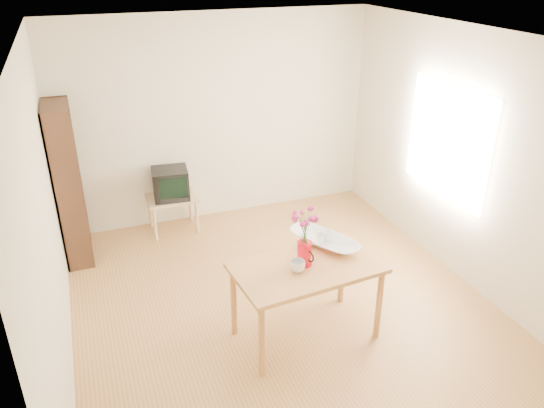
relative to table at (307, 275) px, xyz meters
name	(u,v)px	position (x,y,z in m)	size (l,w,h in m)	color
room	(287,187)	(0.00, 0.49, 0.64)	(4.50, 4.50, 4.50)	olive
table	(307,275)	(0.00, 0.00, 0.00)	(1.34, 0.84, 0.75)	#AB723A
tv_stand	(172,202)	(-0.73, 2.45, -0.27)	(0.60, 0.45, 0.46)	tan
bookshelf	(69,189)	(-1.88, 2.23, 0.18)	(0.28, 0.70, 1.80)	black
pitcher	(304,254)	(-0.01, 0.04, 0.19)	(0.15, 0.22, 0.22)	red
flowers	(305,225)	(-0.01, 0.04, 0.48)	(0.25, 0.25, 0.36)	#C52E7D
mug	(298,266)	(-0.11, -0.05, 0.14)	(0.13, 0.13, 0.10)	white
bowl	(325,223)	(0.30, 0.29, 0.31)	(0.47, 0.47, 0.44)	white
teacup_a	(321,228)	(0.26, 0.29, 0.27)	(0.07, 0.07, 0.07)	white
teacup_b	(328,225)	(0.35, 0.31, 0.27)	(0.08, 0.08, 0.07)	white
television	(170,183)	(-0.73, 2.46, -0.01)	(0.46, 0.44, 0.37)	black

